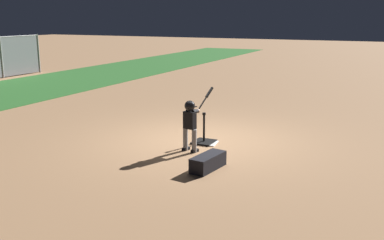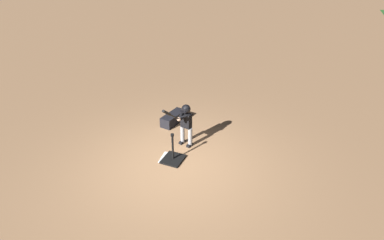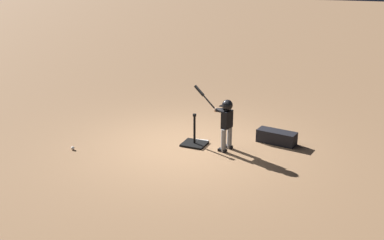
{
  "view_description": "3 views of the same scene",
  "coord_description": "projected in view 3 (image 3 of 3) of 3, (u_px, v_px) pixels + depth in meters",
  "views": [
    {
      "loc": [
        -9.12,
        -4.07,
        2.81
      ],
      "look_at": [
        -0.77,
        -0.13,
        0.66
      ],
      "focal_mm": 42.0,
      "sensor_mm": 36.0,
      "label": 1
    },
    {
      "loc": [
        4.87,
        2.51,
        4.12
      ],
      "look_at": [
        -0.64,
        0.13,
        0.86
      ],
      "focal_mm": 28.0,
      "sensor_mm": 36.0,
      "label": 2
    },
    {
      "loc": [
        -3.64,
        8.13,
        3.67
      ],
      "look_at": [
        -0.16,
        0.03,
        0.62
      ],
      "focal_mm": 42.0,
      "sensor_mm": 36.0,
      "label": 3
    }
  ],
  "objects": [
    {
      "name": "batting_tee",
      "position": [
        194.0,
        141.0,
        9.65
      ],
      "size": [
        0.51,
        0.46,
        0.7
      ],
      "color": "black",
      "rests_on": "ground_plane"
    },
    {
      "name": "home_plate",
      "position": [
        196.0,
        143.0,
        9.74
      ],
      "size": [
        0.49,
        0.49,
        0.02
      ],
      "primitive_type": "cube",
      "rotation": [
        0.0,
        0.0,
        0.13
      ],
      "color": "white",
      "rests_on": "ground_plane"
    },
    {
      "name": "batter_child",
      "position": [
        225.0,
        118.0,
        9.19
      ],
      "size": [
        0.92,
        0.39,
        1.29
      ],
      "color": "gray",
      "rests_on": "ground_plane"
    },
    {
      "name": "equipment_bag",
      "position": [
        277.0,
        137.0,
        9.72
      ],
      "size": [
        0.88,
        0.44,
        0.28
      ],
      "primitive_type": "cube",
      "rotation": [
        0.0,
        0.0,
        -0.15
      ],
      "color": "black",
      "rests_on": "ground_plane"
    },
    {
      "name": "ground_plane",
      "position": [
        186.0,
        146.0,
        9.62
      ],
      "size": [
        90.0,
        90.0,
        0.0
      ],
      "primitive_type": "plane",
      "color": "#99704C"
    },
    {
      "name": "baseball",
      "position": [
        73.0,
        148.0,
        9.4
      ],
      "size": [
        0.07,
        0.07,
        0.07
      ],
      "primitive_type": "sphere",
      "color": "white",
      "rests_on": "ground_plane"
    }
  ]
}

